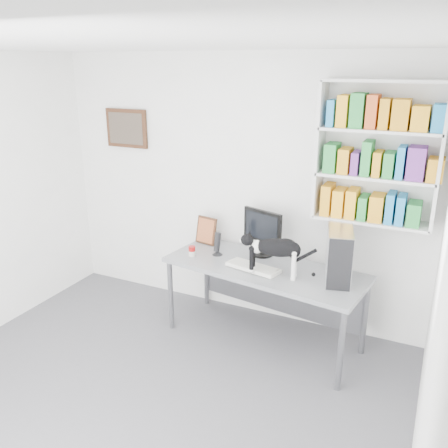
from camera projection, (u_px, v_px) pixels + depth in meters
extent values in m
cube|color=#58585D|center=(127.00, 419.00, 3.63)|extent=(4.00, 4.00, 0.01)
cube|color=white|center=(96.00, 43.00, 2.75)|extent=(4.00, 4.00, 0.01)
cube|color=white|center=(235.00, 189.00, 4.90)|extent=(4.00, 0.01, 2.70)
cube|color=white|center=(435.00, 323.00, 2.38)|extent=(0.01, 4.00, 2.70)
cube|color=silver|center=(378.00, 154.00, 4.04)|extent=(1.03, 0.28, 1.24)
cube|color=#4B2718|center=(127.00, 128.00, 5.22)|extent=(0.52, 0.04, 0.42)
cube|color=gray|center=(263.00, 304.00, 4.55)|extent=(1.96, 0.98, 0.78)
cube|color=black|center=(263.00, 232.00, 4.61)|extent=(0.49, 0.34, 0.47)
cube|color=silver|center=(253.00, 267.00, 4.36)|extent=(0.53, 0.29, 0.04)
cube|color=silver|center=(339.00, 255.00, 4.09)|extent=(0.31, 0.50, 0.47)
cylinder|color=black|center=(217.00, 243.00, 4.65)|extent=(0.13, 0.13, 0.24)
cube|color=#4B2718|center=(206.00, 230.00, 4.94)|extent=(0.25, 0.14, 0.30)
cylinder|color=#9E0D0D|center=(192.00, 251.00, 4.65)|extent=(0.09, 0.09, 0.10)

